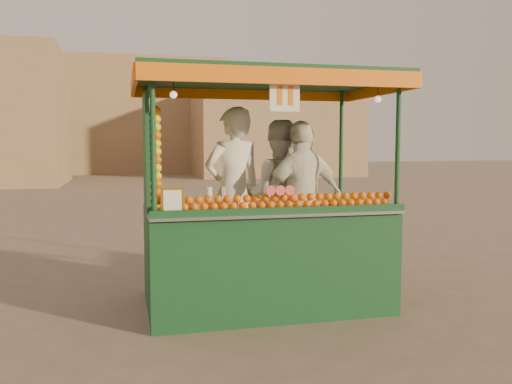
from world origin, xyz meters
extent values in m
plane|color=brown|center=(0.00, 0.00, 0.00)|extent=(90.00, 90.00, 0.00)
cube|color=#977E56|center=(7.00, 24.00, 2.50)|extent=(9.00, 6.00, 5.00)
cube|color=#977E56|center=(-2.00, 30.00, 3.50)|extent=(14.00, 7.00, 7.00)
cube|color=#103D22|center=(0.07, -0.20, 0.15)|extent=(2.56, 1.58, 0.30)
cylinder|color=black|center=(-0.82, -0.20, 0.18)|extent=(0.35, 0.10, 0.35)
cylinder|color=black|center=(0.95, -0.20, 0.18)|extent=(0.35, 0.10, 0.35)
cube|color=#103D22|center=(0.07, -0.84, 0.69)|extent=(2.56, 0.30, 0.79)
cube|color=#103D22|center=(-1.07, -0.10, 0.69)|extent=(0.30, 1.28, 0.79)
cube|color=#103D22|center=(1.20, -0.10, 0.69)|extent=(0.30, 1.28, 0.79)
cube|color=#B2B2B7|center=(0.07, -0.81, 1.10)|extent=(2.56, 0.45, 0.03)
cylinder|color=#103D22|center=(-1.16, -0.94, 1.77)|extent=(0.05, 0.05, 1.38)
cylinder|color=#103D22|center=(1.30, -0.94, 1.77)|extent=(0.05, 0.05, 1.38)
cylinder|color=#103D22|center=(-1.16, 0.54, 1.77)|extent=(0.05, 0.05, 1.38)
cylinder|color=#103D22|center=(1.30, 0.54, 1.77)|extent=(0.05, 0.05, 1.38)
cube|color=#103D22|center=(0.07, -0.20, 2.50)|extent=(2.76, 1.77, 0.08)
cube|color=orange|center=(0.07, -1.09, 2.42)|extent=(2.76, 0.04, 0.16)
cube|color=orange|center=(0.07, 0.69, 2.42)|extent=(2.76, 0.04, 0.16)
cube|color=orange|center=(-1.31, -0.20, 2.42)|extent=(0.04, 1.77, 0.16)
cube|color=orange|center=(1.44, -0.20, 2.42)|extent=(0.04, 1.77, 0.16)
cylinder|color=#F74B5A|center=(0.05, -0.94, 1.34)|extent=(0.10, 0.02, 0.10)
cube|color=#BF8023|center=(-1.00, -0.94, 1.25)|extent=(0.22, 0.02, 0.28)
cube|color=white|center=(0.07, -1.01, 2.24)|extent=(0.30, 0.01, 0.30)
sphere|color=#FFE5B2|center=(-0.97, -0.87, 2.24)|extent=(0.07, 0.07, 0.07)
sphere|color=#FFE5B2|center=(1.10, -0.87, 2.24)|extent=(0.07, 0.07, 0.07)
imported|color=white|center=(-0.21, 0.09, 1.25)|extent=(0.79, 0.62, 1.91)
imported|color=silver|center=(0.32, 0.07, 1.18)|extent=(1.02, 0.90, 1.77)
imported|color=white|center=(0.52, -0.24, 1.17)|extent=(1.10, 0.67, 1.76)
camera|label=1|loc=(-1.43, -5.95, 1.79)|focal=37.75mm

